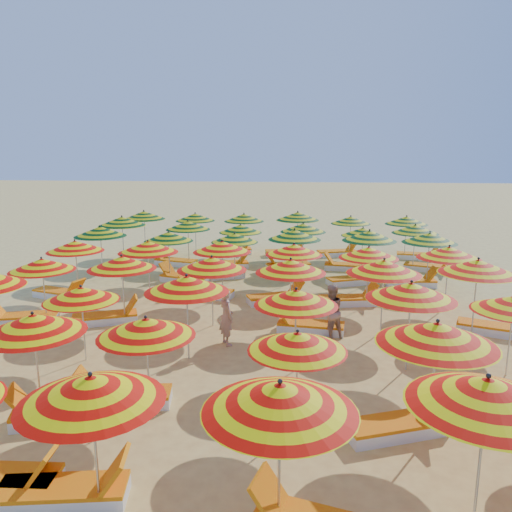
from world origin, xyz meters
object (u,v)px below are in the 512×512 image
object	(u,v)px
umbrella_28	(369,253)
umbrella_43	(195,217)
umbrella_18	(42,265)
lounger_24	(428,267)
umbrella_47	(407,220)
lounger_13	(205,292)
umbrella_25	(148,247)
umbrella_33	(295,235)
umbrella_2	(91,389)
umbrella_36	(122,221)
lounger_23	(346,266)
umbrella_46	(351,220)
lounger_15	(349,300)
lounger_28	(418,256)
beachgoer_a	(226,317)
umbrella_29	(449,253)
lounger_6	(122,397)
lounger_2	(66,492)
lounger_25	(233,250)
lounger_1	(0,480)
umbrella_39	(303,228)
lounger_17	(220,274)
lounger_18	(352,280)
lounger_20	(175,262)
umbrella_34	(369,236)
lounger_9	(107,317)
umbrella_7	(33,324)
umbrella_41	(415,229)
lounger_19	(411,282)
umbrella_14	(187,284)
umbrella_31	(169,237)
umbrella_30	(100,231)
lounger_7	(398,426)
lounger_16	(183,278)
umbrella_10	(437,334)
umbrella_15	(296,298)
lounger_5	(61,413)
umbrella_35	(430,238)
lounger_12	(60,294)
lounger_27	(338,253)
lounger_11	(495,329)
umbrella_32	(235,238)
umbrella_24	(75,246)
umbrella_45	(298,216)
umbrella_8	(146,327)
umbrella_44	(244,218)
umbrella_21	(291,266)
umbrella_13	(81,294)
lounger_14	(277,298)
umbrella_4	(487,392)
umbrella_3	(280,398)
lounger_26	(286,252)
umbrella_27	(294,250)
umbrella_38	(240,229)

from	to	relation	value
umbrella_28	umbrella_43	distance (m)	9.94
umbrella_18	lounger_24	bearing A→B (deg)	30.94
umbrella_47	lounger_13	distance (m)	9.95
umbrella_25	umbrella_33	size ratio (longest dim) A/B	0.93
umbrella_2	lounger_13	world-z (taller)	umbrella_2
umbrella_36	lounger_23	xyz separation A→B (m)	(9.01, -0.08, -1.64)
umbrella_46	lounger_15	world-z (taller)	umbrella_46
lounger_28	beachgoer_a	xyz separation A→B (m)	(-6.71, -10.35, 0.54)
umbrella_28	umbrella_36	xyz separation A→B (m)	(-9.30, 4.67, 0.14)
umbrella_29	lounger_6	bearing A→B (deg)	-139.13
lounger_2	lounger_25	distance (m)	16.38
lounger_1	umbrella_39	bearing A→B (deg)	70.06
lounger_13	lounger_17	distance (m)	2.33
lounger_18	lounger_28	size ratio (longest dim) A/B	1.01
lounger_18	lounger_20	xyz separation A→B (m)	(-6.97, 2.24, 0.00)
umbrella_34	lounger_9	bearing A→B (deg)	-148.08
umbrella_43	lounger_24	size ratio (longest dim) A/B	1.18
umbrella_7	lounger_18	world-z (taller)	umbrella_7
umbrella_41	lounger_19	distance (m)	2.80
umbrella_14	lounger_20	bearing A→B (deg)	106.70
umbrella_31	lounger_2	size ratio (longest dim) A/B	1.21
umbrella_30	lounger_18	bearing A→B (deg)	0.45
umbrella_7	lounger_7	distance (m)	6.45
lounger_16	umbrella_10	bearing A→B (deg)	142.69
lounger_9	umbrella_15	bearing A→B (deg)	-48.24
umbrella_39	umbrella_15	bearing A→B (deg)	-90.39
umbrella_41	lounger_1	world-z (taller)	umbrella_41
umbrella_30	lounger_5	bearing A→B (deg)	-71.43
umbrella_35	lounger_12	world-z (taller)	umbrella_35
lounger_27	umbrella_36	bearing A→B (deg)	179.38
lounger_11	lounger_16	size ratio (longest dim) A/B	1.00
umbrella_7	umbrella_32	size ratio (longest dim) A/B	1.14
umbrella_24	lounger_28	bearing A→B (deg)	29.63
lounger_5	umbrella_45	bearing A→B (deg)	-123.52
umbrella_8	umbrella_39	size ratio (longest dim) A/B	0.92
umbrella_43	umbrella_45	xyz separation A→B (m)	(4.61, -0.21, 0.13)
umbrella_41	lounger_20	distance (m)	9.60
umbrella_14	umbrella_34	world-z (taller)	umbrella_14
lounger_20	lounger_24	bearing A→B (deg)	-166.51
umbrella_44	lounger_9	distance (m)	9.91
umbrella_21	umbrella_13	bearing A→B (deg)	-151.53
lounger_14	lounger_27	world-z (taller)	same
umbrella_39	lounger_7	bearing A→B (deg)	-81.64
umbrella_4	umbrella_13	size ratio (longest dim) A/B	0.98
umbrella_3	lounger_26	size ratio (longest dim) A/B	1.37
lounger_25	lounger_11	bearing A→B (deg)	-63.83
umbrella_10	umbrella_13	distance (m)	7.35
umbrella_27	lounger_5	world-z (taller)	umbrella_27
umbrella_38	umbrella_2	bearing A→B (deg)	-90.16
umbrella_43	lounger_23	distance (m)	7.22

